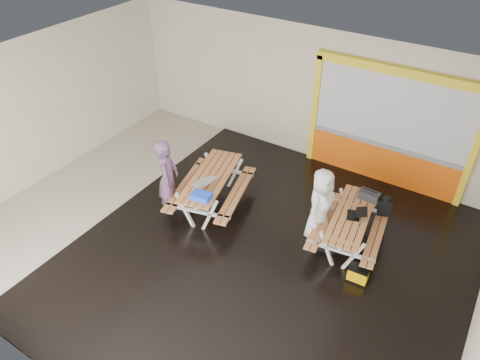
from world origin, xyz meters
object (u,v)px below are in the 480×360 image
Objects in this scene: fluke_bag at (358,274)px; toolbox at (369,195)px; backpack at (385,206)px; blue_pouch at (201,196)px; laptop_right at (356,214)px; laptop_left at (204,182)px; picnic_table_right at (350,222)px; person_right at (320,205)px; dark_case at (326,245)px; person_left at (168,178)px; picnic_table_left at (211,184)px.

toolbox is at bearing 106.04° from fluke_bag.
fluke_bag is (0.10, -1.63, -0.52)m from backpack.
laptop_right is at bearing 23.47° from blue_pouch.
laptop_left is 1.03× the size of toolbox.
picnic_table_right is at bearing 15.03° from laptop_left.
person_right reaches higher than fluke_bag.
dark_case is at bearing -128.54° from person_right.
blue_pouch is 0.90× the size of backpack.
fluke_bag is (3.63, -0.07, -0.71)m from laptop_left.
blue_pouch reaches higher than fluke_bag.
laptop_right reaches higher than dark_case.
blue_pouch is at bearing 121.52° from person_right.
person_left reaches higher than laptop_left.
backpack is 1.49m from dark_case.
picnic_table_left is 2.51m from person_right.
laptop_right is (0.09, 0.01, 0.24)m from picnic_table_right.
backpack reaches higher than picnic_table_left.
dark_case is (2.77, 0.43, -0.81)m from laptop_left.
toolbox is 1.77m from fluke_bag.
dark_case is at bearing -133.22° from laptop_right.
person_right is 1.08m from toolbox.
person_left is at bearing -164.06° from laptop_right.
backpack is at bearing 56.13° from dark_case.
person_left is 4.34m from toolbox.
backpack is at bearing -97.02° from person_left.
laptop_left is at bearing -80.38° from picnic_table_left.
person_right is 1.58m from fluke_bag.
laptop_left is at bearing 110.37° from person_right.
person_right is (-0.65, -0.08, 0.23)m from picnic_table_right.
toolbox reaches higher than backpack.
person_right is 4.14× the size of blue_pouch.
fluke_bag is (0.56, -0.89, -0.40)m from picnic_table_right.
blue_pouch is at bearing -146.62° from toolbox.
fluke_bag is at bearing 6.07° from blue_pouch.
fluke_bag is (4.40, 0.22, -0.70)m from person_left.
toolbox is 0.96× the size of backpack.
toolbox is at bearing 80.96° from picnic_table_right.
laptop_left is at bearing -100.13° from person_left.
blue_pouch is 1.08× the size of dark_case.
person_right reaches higher than laptop_right.
blue_pouch reaches higher than backpack.
person_left reaches higher than backpack.
dark_case is at bearing 150.17° from fluke_bag.
fluke_bag is (3.68, -0.39, -0.45)m from picnic_table_left.
laptop_left is 1.00× the size of backpack.
person_left is at bearing -177.17° from fluke_bag.
picnic_table_left is 3.45m from toolbox.
person_right is at bearing -172.74° from picnic_table_right.
picnic_table_left is 5.71× the size of toolbox.
toolbox is (0.02, 0.67, 0.04)m from laptop_right.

